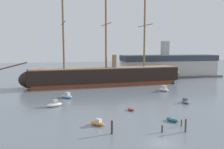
% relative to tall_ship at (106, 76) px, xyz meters
% --- Properties ---
extents(ground_plane, '(400.00, 400.00, 0.00)m').
position_rel_tall_ship_xyz_m(ground_plane, '(-2.53, -55.73, -3.66)').
color(ground_plane, slate).
extents(tall_ship, '(69.85, 15.84, 33.58)m').
position_rel_tall_ship_xyz_m(tall_ship, '(0.00, 0.00, 0.00)').
color(tall_ship, brown).
rests_on(tall_ship, ground).
extents(motorboat_foreground_left, '(3.07, 3.15, 1.30)m').
position_rel_tall_ship_xyz_m(motorboat_foreground_left, '(-10.81, -45.43, -3.20)').
color(motorboat_foreground_left, orange).
rests_on(motorboat_foreground_left, ground).
extents(dinghy_foreground_right, '(2.48, 3.09, 0.67)m').
position_rel_tall_ship_xyz_m(dinghy_foreground_right, '(4.18, -46.47, -3.32)').
color(dinghy_foreground_right, '#236670').
rests_on(dinghy_foreground_right, ground).
extents(dinghy_near_centre, '(1.76, 2.54, 0.55)m').
position_rel_tall_ship_xyz_m(dinghy_near_centre, '(-1.50, -36.97, -3.38)').
color(dinghy_near_centre, '#B22D28').
rests_on(dinghy_near_centre, ground).
extents(motorboat_mid_left, '(4.50, 3.30, 1.74)m').
position_rel_tall_ship_xyz_m(motorboat_mid_left, '(-19.14, -29.23, -3.05)').
color(motorboat_mid_left, silver).
rests_on(motorboat_mid_left, ground).
extents(motorboat_mid_right, '(1.89, 3.31, 1.31)m').
position_rel_tall_ship_xyz_m(motorboat_mid_right, '(14.74, -33.36, -3.20)').
color(motorboat_mid_right, gray).
rests_on(motorboat_mid_right, ground).
extents(motorboat_alongside_bow, '(4.04, 4.23, 1.74)m').
position_rel_tall_ship_xyz_m(motorboat_alongside_bow, '(-15.73, -20.04, -3.05)').
color(motorboat_alongside_bow, '#7FB2D6').
rests_on(motorboat_alongside_bow, ground).
extents(motorboat_alongside_stern, '(2.90, 4.88, 1.92)m').
position_rel_tall_ship_xyz_m(motorboat_alongside_stern, '(16.56, -16.59, -2.98)').
color(motorboat_alongside_stern, silver).
rests_on(motorboat_alongside_stern, ground).
extents(motorboat_far_left, '(2.32, 3.62, 1.41)m').
position_rel_tall_ship_xyz_m(motorboat_far_left, '(-28.38, -2.85, -3.16)').
color(motorboat_far_left, gold).
rests_on(motorboat_far_left, ground).
extents(sailboat_far_right, '(2.76, 4.53, 5.67)m').
position_rel_tall_ship_xyz_m(sailboat_far_right, '(27.83, -2.03, -3.18)').
color(sailboat_far_right, '#236670').
rests_on(sailboat_far_right, ground).
extents(motorboat_distant_centre, '(3.38, 2.09, 1.32)m').
position_rel_tall_ship_xyz_m(motorboat_distant_centre, '(0.34, 10.26, -3.19)').
color(motorboat_distant_centre, gold).
rests_on(motorboat_distant_centre, ground).
extents(mooring_piling_nearest, '(0.32, 0.32, 2.33)m').
position_rel_tall_ship_xyz_m(mooring_piling_nearest, '(3.64, -52.30, -2.49)').
color(mooring_piling_nearest, '#4C3D2D').
rests_on(mooring_piling_nearest, ground).
extents(mooring_piling_left_pair, '(0.31, 0.31, 1.25)m').
position_rel_tall_ship_xyz_m(mooring_piling_left_pair, '(-0.43, -51.56, -3.03)').
color(mooring_piling_left_pair, '#4C3D2D').
rests_on(mooring_piling_left_pair, ground).
extents(mooring_piling_right_pair, '(0.39, 0.39, 2.34)m').
position_rel_tall_ship_xyz_m(mooring_piling_right_pair, '(-9.15, -50.32, -2.49)').
color(mooring_piling_right_pair, '#423323').
rests_on(mooring_piling_right_pair, ground).
extents(mooring_piling_midwater, '(0.25, 0.25, 1.29)m').
position_rel_tall_ship_xyz_m(mooring_piling_midwater, '(4.46, -49.46, -3.01)').
color(mooring_piling_midwater, '#4C3D2D').
rests_on(mooring_piling_midwater, ground).
extents(dockside_warehouse_right, '(51.57, 14.56, 17.72)m').
position_rel_tall_ship_xyz_m(dockside_warehouse_right, '(35.73, 18.65, 1.76)').
color(dockside_warehouse_right, '#565659').
rests_on(dockside_warehouse_right, ground).
extents(seagull_in_flight, '(0.86, 1.24, 0.14)m').
position_rel_tall_ship_xyz_m(seagull_in_flight, '(1.83, -22.31, 16.26)').
color(seagull_in_flight, silver).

